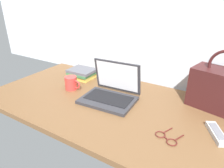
% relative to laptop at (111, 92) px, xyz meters
% --- Properties ---
extents(desk, '(1.60, 0.76, 0.03)m').
position_rel_laptop_xyz_m(desk, '(0.06, -0.04, -0.06)').
color(desk, brown).
rests_on(desk, ground).
extents(laptop, '(0.32, 0.28, 0.22)m').
position_rel_laptop_xyz_m(laptop, '(0.00, 0.00, 0.00)').
color(laptop, '#2D2D33').
rests_on(laptop, desk).
extents(coffee_mug, '(0.12, 0.08, 0.09)m').
position_rel_laptop_xyz_m(coffee_mug, '(-0.29, -0.02, -0.00)').
color(coffee_mug, red).
rests_on(coffee_mug, desk).
extents(remote_control_near, '(0.11, 0.16, 0.02)m').
position_rel_laptop_xyz_m(remote_control_near, '(0.59, -0.05, -0.03)').
color(remote_control_near, '#B7B7B7').
rests_on(remote_control_near, desk).
extents(eyeglasses, '(0.12, 0.13, 0.01)m').
position_rel_laptop_xyz_m(eyeglasses, '(0.40, -0.19, -0.04)').
color(eyeglasses, '#591E19').
rests_on(eyeglasses, desk).
extents(handbag, '(0.33, 0.22, 0.33)m').
position_rel_laptop_xyz_m(handbag, '(0.56, 0.21, 0.07)').
color(handbag, '#3F1919').
rests_on(handbag, desk).
extents(book_stack, '(0.19, 0.16, 0.07)m').
position_rel_laptop_xyz_m(book_stack, '(-0.36, 0.17, -0.01)').
color(book_stack, '#D8BF4C').
rests_on(book_stack, desk).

